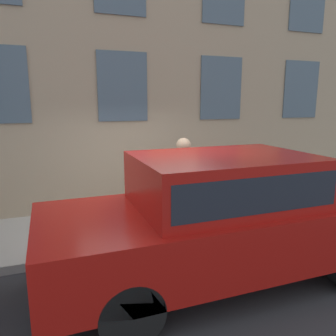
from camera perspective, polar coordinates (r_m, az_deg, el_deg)
The scene contains 5 objects.
ground_plane at distance 5.87m, azimuth -2.14°, elevation -14.24°, with size 80.00×80.00×0.00m, color #2D2D30.
sidewalk at distance 6.83m, azimuth -5.17°, elevation -9.81°, with size 2.26×60.00×0.14m.
fire_hydrant at distance 6.10m, azimuth -2.79°, elevation -7.55°, with size 0.28×0.41×0.81m.
person at distance 6.31m, azimuth 2.68°, elevation -1.00°, with size 0.42×0.28×1.73m.
parked_car_red_near at distance 4.73m, azimuth 9.47°, elevation -7.72°, with size 1.94×5.03×1.83m.
Camera 1 is at (-5.03, 1.65, 2.54)m, focal length 35.00 mm.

